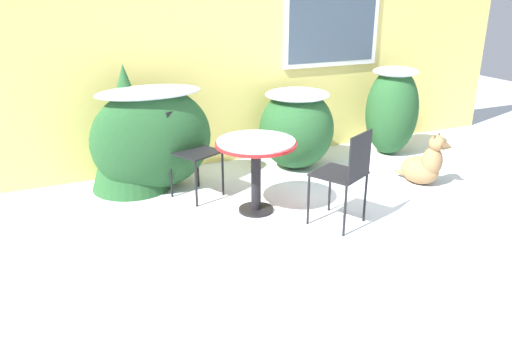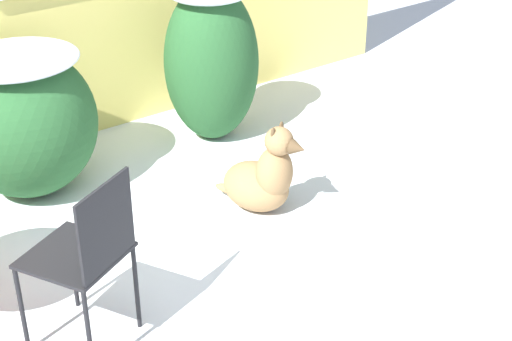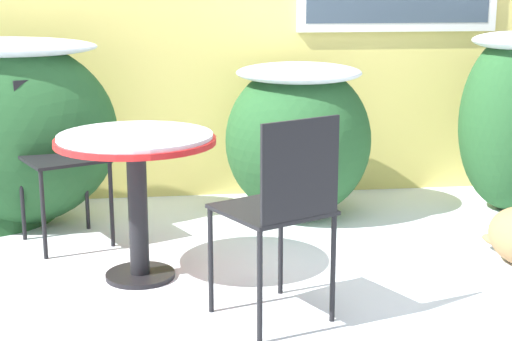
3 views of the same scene
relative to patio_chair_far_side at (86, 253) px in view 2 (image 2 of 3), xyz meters
name	(u,v)px [view 2 (image 2 of 3)]	position (x,y,z in m)	size (l,w,h in m)	color
shrub_middle	(25,118)	(0.37, 1.64, -0.01)	(0.93, 0.89, 0.99)	#235128
shrub_right	(211,58)	(1.79, 1.59, 0.08)	(0.70, 0.67, 1.18)	#235128
patio_chair_far_side	(86,253)	(0.00, 0.00, 0.00)	(0.58, 0.58, 0.94)	black
dog	(263,179)	(1.44, 0.51, -0.32)	(0.47, 0.64, 0.63)	#937047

